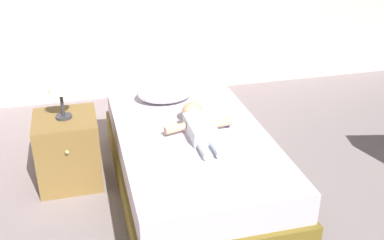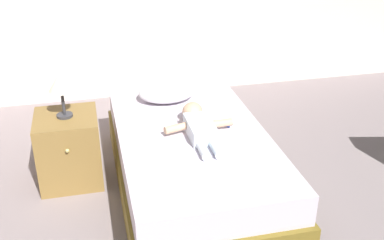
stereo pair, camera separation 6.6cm
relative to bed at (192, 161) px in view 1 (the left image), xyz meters
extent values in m
cube|color=brown|center=(0.00, 0.00, -0.10)|extent=(1.12, 1.99, 0.26)
cube|color=silver|center=(0.00, 0.00, 0.14)|extent=(1.08, 1.91, 0.22)
ellipsoid|color=white|center=(-0.07, 0.62, 0.32)|extent=(0.48, 0.35, 0.15)
cube|color=silver|center=(0.04, -0.07, 0.30)|extent=(0.18, 0.36, 0.11)
sphere|color=tan|center=(0.04, 0.18, 0.33)|extent=(0.16, 0.16, 0.16)
cylinder|color=tan|center=(-0.12, -0.02, 0.30)|extent=(0.18, 0.10, 0.06)
cylinder|color=tan|center=(0.21, -0.02, 0.30)|extent=(0.18, 0.07, 0.06)
cylinder|color=silver|center=(0.00, -0.33, 0.28)|extent=(0.06, 0.19, 0.06)
cylinder|color=silver|center=(0.09, -0.33, 0.28)|extent=(0.06, 0.19, 0.06)
cube|color=blue|center=(0.26, 0.06, 0.25)|extent=(0.08, 0.12, 0.01)
cube|color=white|center=(0.22, 0.12, 0.26)|extent=(0.02, 0.03, 0.01)
cube|color=olive|center=(-0.91, 0.33, 0.04)|extent=(0.47, 0.47, 0.56)
sphere|color=tan|center=(-0.91, 0.08, 0.17)|extent=(0.03, 0.03, 0.03)
cylinder|color=#333338|center=(-0.91, 0.33, 0.33)|extent=(0.12, 0.12, 0.02)
cylinder|color=#333338|center=(-0.91, 0.33, 0.44)|extent=(0.02, 0.02, 0.19)
cone|color=beige|center=(-0.91, 0.33, 0.60)|extent=(0.18, 0.18, 0.14)
camera|label=1|loc=(-0.76, -2.96, 1.85)|focal=43.66mm
camera|label=2|loc=(-0.70, -2.97, 1.85)|focal=43.66mm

